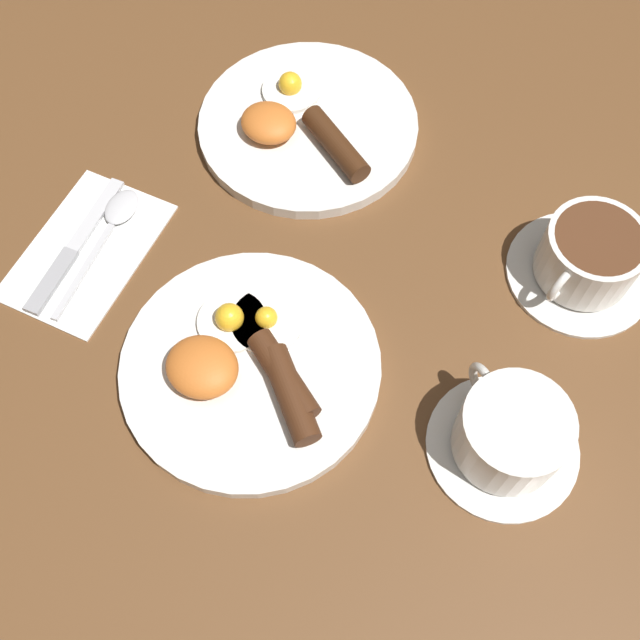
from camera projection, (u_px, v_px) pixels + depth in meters
ground_plane at (251, 370)px, 0.73m from camera, size 3.00×3.00×0.00m
breakfast_plate_near at (249, 365)px, 0.72m from camera, size 0.25×0.25×0.05m
breakfast_plate_far at (306, 125)px, 0.86m from camera, size 0.25×0.25×0.04m
teacup_near at (510, 435)px, 0.67m from camera, size 0.14×0.14×0.07m
teacup_far at (587, 259)px, 0.75m from camera, size 0.15×0.15×0.07m
napkin at (87, 250)px, 0.79m from camera, size 0.13×0.19×0.01m
knife at (71, 251)px, 0.79m from camera, size 0.03×0.18×0.01m
spoon at (114, 220)px, 0.80m from camera, size 0.04×0.17×0.01m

